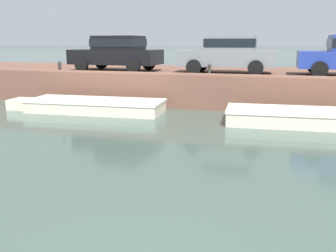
# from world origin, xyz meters

# --- Properties ---
(ground_plane) EXTENTS (400.00, 400.00, 0.00)m
(ground_plane) POSITION_xyz_m (0.00, 5.97, 0.00)
(ground_plane) COLOR #42564C
(far_quay_wall) EXTENTS (60.00, 6.00, 1.36)m
(far_quay_wall) POSITION_xyz_m (0.00, 14.95, 0.68)
(far_quay_wall) COLOR brown
(far_quay_wall) RESTS_ON ground
(far_wall_coping) EXTENTS (60.00, 0.24, 0.08)m
(far_wall_coping) POSITION_xyz_m (0.00, 12.07, 1.40)
(far_wall_coping) COLOR #925F4C
(far_wall_coping) RESTS_ON far_quay_wall
(boat_moored_west_cream) EXTENTS (6.28, 2.10, 0.48)m
(boat_moored_west_cream) POSITION_xyz_m (-5.59, 10.41, 0.24)
(boat_moored_west_cream) COLOR silver
(boat_moored_west_cream) RESTS_ON ground
(boat_moored_central_cream) EXTENTS (5.57, 2.06, 0.51)m
(boat_moored_central_cream) POSITION_xyz_m (2.26, 10.20, 0.25)
(boat_moored_central_cream) COLOR silver
(boat_moored_central_cream) RESTS_ON ground
(car_leftmost_black) EXTENTS (4.01, 2.11, 1.54)m
(car_leftmost_black) POSITION_xyz_m (-5.65, 13.27, 2.20)
(car_leftmost_black) COLOR black
(car_leftmost_black) RESTS_ON far_quay_wall
(car_left_inner_grey) EXTENTS (3.94, 2.10, 1.54)m
(car_left_inner_grey) POSITION_xyz_m (-0.70, 13.27, 2.20)
(car_left_inner_grey) COLOR slate
(car_left_inner_grey) RESTS_ON far_quay_wall
(mooring_bollard_west) EXTENTS (0.15, 0.15, 0.45)m
(mooring_bollard_west) POSITION_xyz_m (-7.93, 12.20, 1.60)
(mooring_bollard_west) COLOR #2D2B28
(mooring_bollard_west) RESTS_ON far_quay_wall
(mooring_bollard_mid) EXTENTS (0.15, 0.15, 0.45)m
(mooring_bollard_mid) POSITION_xyz_m (-1.28, 12.20, 1.60)
(mooring_bollard_mid) COLOR #2D2B28
(mooring_bollard_mid) RESTS_ON far_quay_wall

